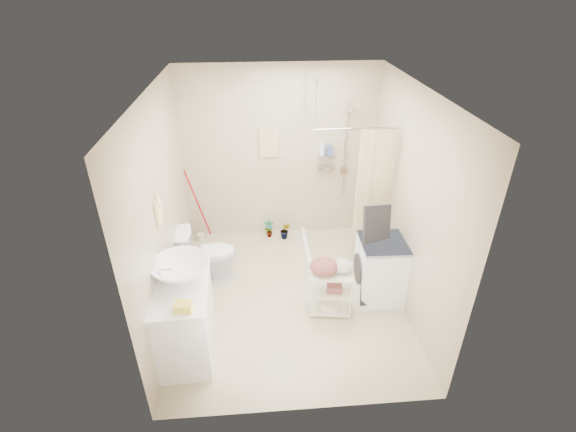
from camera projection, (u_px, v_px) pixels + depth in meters
The scene contains 23 objects.
floor at pixel (289, 297), 5.33m from camera, with size 3.20×3.20×0.00m, color beige.
ceiling at pixel (289, 91), 4.04m from camera, with size 2.80×3.20×0.04m, color silver.
wall_back at pixel (280, 155), 6.07m from camera, with size 2.80×0.04×2.60m, color #C4B498.
wall_front at pixel (306, 305), 3.30m from camera, with size 2.80×0.04×2.60m, color #C4B498.
wall_left at pixel (162, 213), 4.58m from camera, with size 0.04×3.20×2.60m, color #C4B498.
wall_right at pixel (410, 203), 4.78m from camera, with size 0.04×3.20×2.60m, color #C4B498.
vanity at pixel (185, 318), 4.39m from camera, with size 0.56×1.00×0.88m, color white.
sink at pixel (181, 270), 4.21m from camera, with size 0.60×0.60×0.21m, color white.
counter_basket at pixel (184, 307), 3.83m from camera, with size 0.16×0.12×0.09m, color yellow.
floor_basket at pixel (198, 359), 4.38m from camera, with size 0.25×0.19×0.13m, color yellow.
toilet at pixel (207, 253), 5.52m from camera, with size 0.42×0.74×0.75m, color white.
mop at pixel (197, 206), 6.17m from camera, with size 0.12×0.12×1.22m, color #A20810, non-canonical shape.
potted_plant_a at pixel (269, 229), 6.50m from camera, with size 0.15×0.10×0.29m, color #953F21.
potted_plant_b at pixel (285, 230), 6.46m from camera, with size 0.16×0.13×0.29m, color brown.
hanging_towel at pixel (269, 143), 5.94m from camera, with size 0.28×0.03×0.42m, color beige.
towel_ring at pixel (158, 208), 4.33m from camera, with size 0.04×0.22×0.34m, color #F7E38C, non-canonical shape.
tp_holder at pixel (174, 254), 4.92m from camera, with size 0.08×0.12×0.14m, color silver, non-canonical shape.
shower at pixel (343, 185), 5.78m from camera, with size 1.10×1.10×2.10m, color white, non-canonical shape.
shampoo_bottle_a at pixel (322, 147), 5.98m from camera, with size 0.09×0.09×0.22m, color silver.
shampoo_bottle_b at pixel (330, 149), 5.99m from camera, with size 0.08×0.08×0.17m, color #405499.
washing_machine at pixel (380, 269), 5.17m from camera, with size 0.55×0.57×0.81m, color white.
laundry_rack at pixel (331, 288), 4.95m from camera, with size 0.50×0.30×0.70m, color beige, non-canonical shape.
ironing_board at pixel (375, 256), 5.02m from camera, with size 0.36×0.11×1.28m, color black, non-canonical shape.
Camera 1 is at (-0.35, -4.09, 3.56)m, focal length 26.00 mm.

